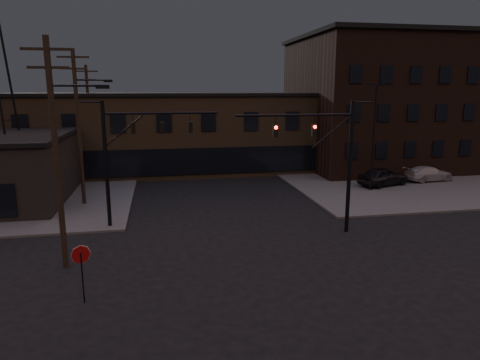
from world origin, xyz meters
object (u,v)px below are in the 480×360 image
object	(u,v)px
traffic_signal_far	(127,149)
parked_car_lot_a	(383,176)
parked_car_lot_b	(429,174)
traffic_signal_near	(332,153)
stop_sign	(81,261)
car_crossing	(233,164)

from	to	relation	value
traffic_signal_far	parked_car_lot_a	distance (m)	23.30
parked_car_lot_b	parked_car_lot_a	bearing A→B (deg)	94.00
traffic_signal_near	traffic_signal_far	size ratio (longest dim) A/B	1.00
traffic_signal_near	stop_sign	world-z (taller)	traffic_signal_near
stop_sign	parked_car_lot_a	bearing A→B (deg)	37.23
stop_sign	car_crossing	xyz separation A→B (m)	(11.00, 27.68, -1.08)
traffic_signal_far	stop_sign	xyz separation A→B (m)	(-1.28, -9.99, -3.17)
parked_car_lot_a	car_crossing	bearing A→B (deg)	31.11
traffic_signal_near	traffic_signal_far	world-z (taller)	same
traffic_signal_near	parked_car_lot_a	bearing A→B (deg)	48.76
traffic_signal_near	stop_sign	xyz separation A→B (m)	(-13.36, -6.49, -3.09)
traffic_signal_near	parked_car_lot_a	distance (m)	15.12
parked_car_lot_a	parked_car_lot_b	size ratio (longest dim) A/B	1.03
traffic_signal_far	parked_car_lot_b	xyz separation A→B (m)	(26.97, 8.56, -4.17)
traffic_signal_near	parked_car_lot_b	world-z (taller)	traffic_signal_near
stop_sign	parked_car_lot_a	xyz separation A→B (m)	(22.98, 17.46, -0.86)
parked_car_lot_a	parked_car_lot_b	xyz separation A→B (m)	(5.27, 1.08, -0.14)
traffic_signal_far	parked_car_lot_b	distance (m)	28.60
traffic_signal_far	stop_sign	world-z (taller)	traffic_signal_far
stop_sign	parked_car_lot_a	size ratio (longest dim) A/B	0.50
traffic_signal_near	car_crossing	distance (m)	21.73
stop_sign	parked_car_lot_a	world-z (taller)	stop_sign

